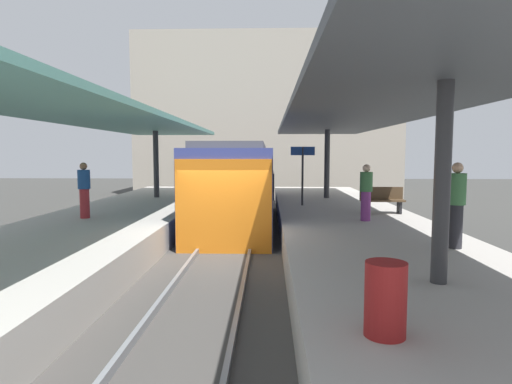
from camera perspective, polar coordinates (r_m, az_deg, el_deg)
name	(u,v)px	position (r m, az deg, el deg)	size (l,w,h in m)	color
ground_plane	(223,263)	(11.73, -4.45, -9.43)	(80.00, 80.00, 0.00)	#383835
platform_left	(83,244)	(12.60, -22.03, -6.44)	(4.40, 28.00, 1.00)	#ADA8A0
platform_right	(365,246)	(11.83, 14.30, -6.96)	(4.40, 28.00, 1.00)	#ADA8A0
track_ballast	(223,260)	(11.70, -4.45, -8.96)	(3.20, 28.00, 0.20)	#423F3D
rail_near_side	(196,253)	(11.76, -7.98, -8.07)	(0.08, 28.00, 0.14)	slate
rail_far_side	(249,254)	(11.61, -0.89, -8.19)	(0.08, 28.00, 0.14)	slate
commuter_train	(237,185)	(16.69, -2.53, 0.92)	(2.78, 10.11, 3.10)	#38428C
canopy_left	(99,118)	(13.69, -20.14, 9.24)	(4.18, 21.00, 3.12)	#333335
canopy_right	(357,116)	(12.99, 13.29, 9.84)	(4.18, 21.00, 3.16)	#333335
platform_bench	(382,199)	(14.56, 16.41, -0.93)	(1.40, 0.41, 0.86)	black
platform_sign	(303,162)	(16.19, 6.22, 3.94)	(0.90, 0.08, 2.21)	#262628
litter_bin	(385,299)	(4.87, 16.85, -13.49)	(0.44, 0.44, 0.80)	maroon
passenger_near_bench	(84,189)	(13.90, -21.89, 0.33)	(0.36, 0.36, 1.68)	maroon
passenger_mid_platform	(456,204)	(9.66, 25.10, -1.43)	(0.36, 0.36, 1.77)	#232328
passenger_far_end	(366,192)	(12.79, 14.43, 0.05)	(0.36, 0.36, 1.64)	#7A337A
station_building_backdrop	(268,118)	(31.39, 1.55, 9.75)	(18.00, 6.00, 11.00)	#A89E8E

